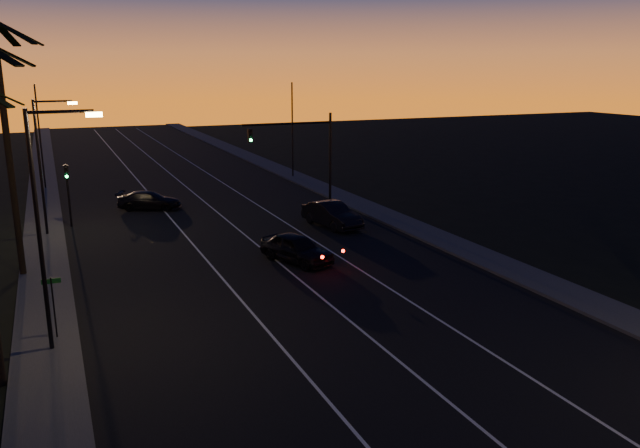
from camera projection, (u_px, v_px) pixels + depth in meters
name	position (u px, v px, depth m)	size (l,w,h in m)	color
road	(253.00, 249.00, 36.46)	(20.00, 170.00, 0.01)	black
sidewalk_left	(45.00, 272.00, 32.11)	(2.40, 170.00, 0.16)	#333431
sidewalk_right	(417.00, 229.00, 40.78)	(2.40, 170.00, 0.16)	#333431
lane_stripe_left	(202.00, 255.00, 35.30)	(0.12, 160.00, 0.01)	silver
lane_stripe_mid	(261.00, 248.00, 36.66)	(0.12, 160.00, 0.01)	silver
lane_stripe_right	(316.00, 242.00, 38.01)	(0.12, 160.00, 0.01)	silver
palm_far	(5.00, 126.00, 29.88)	(4.25, 4.16, 12.53)	black
streetlight_left_near	(46.00, 213.00, 22.13)	(2.55, 0.26, 9.00)	black
streetlight_left_far	(44.00, 156.00, 38.21)	(2.55, 0.26, 8.50)	black
street_sign	(53.00, 301.00, 23.88)	(0.70, 0.06, 2.60)	black
signal_mast	(302.00, 143.00, 46.95)	(7.10, 0.41, 7.00)	black
signal_post	(67.00, 184.00, 40.96)	(0.28, 0.37, 4.20)	black
far_pole_left	(40.00, 138.00, 53.34)	(0.14, 0.14, 9.00)	black
far_pole_right	(292.00, 131.00, 59.19)	(0.14, 0.14, 9.00)	black
lead_car	(297.00, 248.00, 33.91)	(3.52, 5.35, 1.55)	black
right_car	(332.00, 215.00, 41.47)	(2.61, 5.20, 1.63)	black
cross_car	(150.00, 200.00, 46.57)	(5.02, 3.63, 1.35)	black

